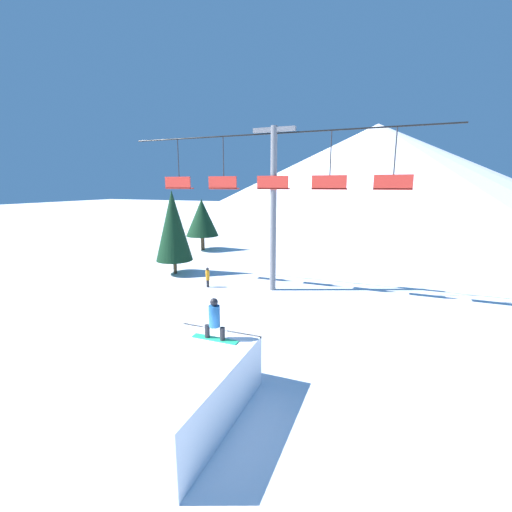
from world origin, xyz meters
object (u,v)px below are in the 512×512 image
at_px(snowboarder, 214,320).
at_px(distant_skier, 208,276).
at_px(pine_tree_near, 173,226).
at_px(snow_ramp, 182,390).

relative_size(snowboarder, distant_skier, 1.18).
bearing_deg(pine_tree_near, snowboarder, -50.43).
bearing_deg(distant_skier, pine_tree_near, 151.66).
relative_size(snow_ramp, distant_skier, 3.65).
distance_m(pine_tree_near, distant_skier, 5.03).
bearing_deg(snowboarder, distant_skier, 120.94).
xyz_separation_m(snowboarder, pine_tree_near, (-9.23, 11.17, 1.13)).
height_order(pine_tree_near, distant_skier, pine_tree_near).
distance_m(snowboarder, pine_tree_near, 14.53).
distance_m(snowboarder, distant_skier, 10.78).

